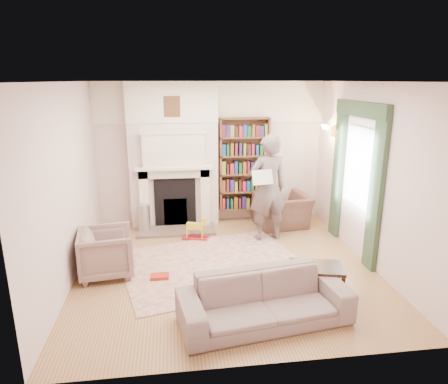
{
  "coord_description": "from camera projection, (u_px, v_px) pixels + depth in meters",
  "views": [
    {
      "loc": [
        -0.77,
        -5.64,
        2.83
      ],
      "look_at": [
        0.0,
        0.25,
        1.15
      ],
      "focal_mm": 32.0,
      "sensor_mm": 36.0,
      "label": 1
    }
  ],
  "objects": [
    {
      "name": "floor",
      "position": [
        226.0,
        267.0,
        6.24
      ],
      "size": [
        4.5,
        4.5,
        0.0
      ],
      "primitive_type": "plane",
      "color": "brown",
      "rests_on": "ground"
    },
    {
      "name": "ceiling",
      "position": [
        226.0,
        82.0,
        5.48
      ],
      "size": [
        4.5,
        4.5,
        0.0
      ],
      "primitive_type": "plane",
      "rotation": [
        3.14,
        0.0,
        0.0
      ],
      "color": "white",
      "rests_on": "wall_back"
    },
    {
      "name": "wall_back",
      "position": [
        211.0,
        153.0,
        8.01
      ],
      "size": [
        4.5,
        0.0,
        4.5
      ],
      "primitive_type": "plane",
      "rotation": [
        1.57,
        0.0,
        0.0
      ],
      "color": "silver",
      "rests_on": "floor"
    },
    {
      "name": "wall_front",
      "position": [
        259.0,
        238.0,
        3.72
      ],
      "size": [
        4.5,
        0.0,
        4.5
      ],
      "primitive_type": "plane",
      "rotation": [
        -1.57,
        0.0,
        0.0
      ],
      "color": "silver",
      "rests_on": "floor"
    },
    {
      "name": "wall_left",
      "position": [
        67.0,
        185.0,
        5.58
      ],
      "size": [
        0.0,
        4.5,
        4.5
      ],
      "primitive_type": "plane",
      "rotation": [
        1.57,
        0.0,
        1.57
      ],
      "color": "silver",
      "rests_on": "floor"
    },
    {
      "name": "wall_right",
      "position": [
        371.0,
        176.0,
        6.15
      ],
      "size": [
        0.0,
        4.5,
        4.5
      ],
      "primitive_type": "plane",
      "rotation": [
        1.57,
        0.0,
        -1.57
      ],
      "color": "silver",
      "rests_on": "floor"
    },
    {
      "name": "fireplace",
      "position": [
        174.0,
        157.0,
        7.73
      ],
      "size": [
        1.7,
        0.58,
        2.8
      ],
      "color": "silver",
      "rests_on": "floor"
    },
    {
      "name": "bookcase",
      "position": [
        244.0,
        165.0,
        8.03
      ],
      "size": [
        1.0,
        0.24,
        1.85
      ],
      "primitive_type": "cube",
      "color": "brown",
      "rests_on": "floor"
    },
    {
      "name": "window",
      "position": [
        358.0,
        167.0,
        6.51
      ],
      "size": [
        0.02,
        0.9,
        1.3
      ],
      "primitive_type": "cube",
      "color": "silver",
      "rests_on": "wall_right"
    },
    {
      "name": "curtain_left",
      "position": [
        376.0,
        193.0,
        5.91
      ],
      "size": [
        0.07,
        0.32,
        2.4
      ],
      "primitive_type": "cube",
      "color": "#29402A",
      "rests_on": "floor"
    },
    {
      "name": "curtain_right",
      "position": [
        338.0,
        172.0,
        7.24
      ],
      "size": [
        0.07,
        0.32,
        2.4
      ],
      "primitive_type": "cube",
      "color": "#29402A",
      "rests_on": "floor"
    },
    {
      "name": "pelmet",
      "position": [
        361.0,
        109.0,
        6.25
      ],
      "size": [
        0.09,
        1.7,
        0.24
      ],
      "primitive_type": "cube",
      "color": "#29402A",
      "rests_on": "wall_right"
    },
    {
      "name": "wall_sconce",
      "position": [
        323.0,
        131.0,
        7.41
      ],
      "size": [
        0.2,
        0.24,
        0.24
      ],
      "primitive_type": null,
      "color": "gold",
      "rests_on": "wall_right"
    },
    {
      "name": "rug",
      "position": [
        213.0,
        265.0,
        6.31
      ],
      "size": [
        3.18,
        2.71,
        0.01
      ],
      "primitive_type": "cube",
      "rotation": [
        0.0,
        0.0,
        0.24
      ],
      "color": "beige",
      "rests_on": "floor"
    },
    {
      "name": "armchair_reading",
      "position": [
        282.0,
        211.0,
        7.9
      ],
      "size": [
        1.1,
        0.99,
        0.65
      ],
      "primitive_type": "imported",
      "rotation": [
        0.0,
        0.0,
        3.26
      ],
      "color": "#432424",
      "rests_on": "floor"
    },
    {
      "name": "armchair_left",
      "position": [
        106.0,
        252.0,
        5.92
      ],
      "size": [
        0.88,
        0.86,
        0.71
      ],
      "primitive_type": "imported",
      "rotation": [
        0.0,
        0.0,
        1.71
      ],
      "color": "gray",
      "rests_on": "floor"
    },
    {
      "name": "sofa",
      "position": [
        265.0,
        300.0,
        4.76
      ],
      "size": [
        2.13,
        1.09,
        0.59
      ],
      "primitive_type": "imported",
      "rotation": [
        0.0,
        0.0,
        0.15
      ],
      "color": "gray",
      "rests_on": "floor"
    },
    {
      "name": "man_reading",
      "position": [
        268.0,
        188.0,
        7.1
      ],
      "size": [
        0.77,
        0.58,
        1.92
      ],
      "primitive_type": "imported",
      "rotation": [
        0.0,
        0.0,
        3.33
      ],
      "color": "#5F4E4C",
      "rests_on": "floor"
    },
    {
      "name": "newspaper",
      "position": [
        262.0,
        177.0,
        6.82
      ],
      "size": [
        0.38,
        0.17,
        0.25
      ],
      "primitive_type": "cube",
      "rotation": [
        -0.35,
        0.0,
        0.18
      ],
      "color": "silver",
      "rests_on": "man_reading"
    },
    {
      "name": "coffee_table",
      "position": [
        315.0,
        281.0,
        5.34
      ],
      "size": [
        0.79,
        0.6,
        0.45
      ],
      "primitive_type": null,
      "rotation": [
        0.0,
        0.0,
        -0.24
      ],
      "color": "black",
      "rests_on": "floor"
    },
    {
      "name": "paraffin_heater",
      "position": [
        144.0,
        218.0,
        7.62
      ],
      "size": [
        0.3,
        0.3,
        0.55
      ],
      "primitive_type": "cylinder",
      "rotation": [
        0.0,
        0.0,
        0.32
      ],
      "color": "#B0B3B8",
      "rests_on": "floor"
    },
    {
      "name": "rocking_horse",
      "position": [
        195.0,
        228.0,
        7.28
      ],
      "size": [
        0.51,
        0.31,
        0.42
      ],
      "primitive_type": null,
      "rotation": [
        0.0,
        0.0,
        -0.28
      ],
      "color": "gold",
      "rests_on": "rug"
    },
    {
      "name": "board_game",
      "position": [
        224.0,
        273.0,
        6.0
      ],
      "size": [
        0.4,
        0.4,
        0.03
      ],
      "primitive_type": "cube",
      "rotation": [
        0.0,
        0.0,
        -0.13
      ],
      "color": "#EDEB53",
      "rests_on": "rug"
    },
    {
      "name": "game_box_lid",
      "position": [
        160.0,
        276.0,
        5.87
      ],
      "size": [
        0.27,
        0.18,
        0.04
      ],
      "primitive_type": "cube",
      "rotation": [
        0.0,
        0.0,
        -0.02
      ],
      "color": "#A92113",
      "rests_on": "rug"
    },
    {
      "name": "comic_annuals",
      "position": [
        237.0,
        277.0,
        5.89
      ],
      "size": [
        0.58,
        0.5,
        0.02
      ],
      "color": "red",
      "rests_on": "rug"
    }
  ]
}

